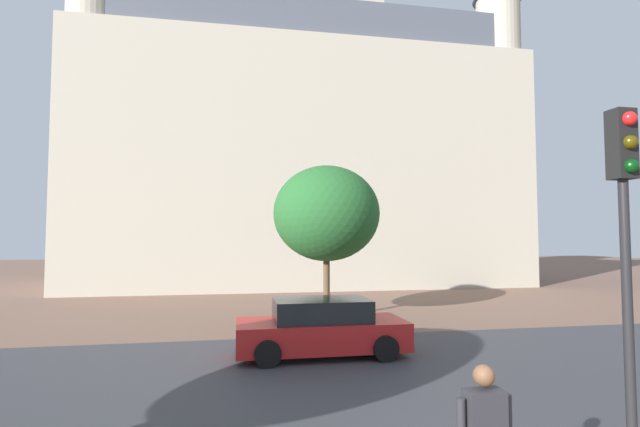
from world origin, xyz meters
TOP-DOWN VIEW (x-y plane):
  - ground_plane at (0.00, 10.00)m, footprint 120.00×120.00m
  - street_asphalt_strip at (0.00, 7.01)m, footprint 120.00×8.13m
  - landmark_building at (2.47, 27.97)m, footprint 28.46×11.19m
  - car_red at (-0.11, 8.80)m, footprint 4.37×2.08m
  - traffic_light_pole at (2.53, 1.93)m, footprint 0.28×0.34m
  - tree_curb_far at (1.04, 13.89)m, footprint 4.02×4.02m

SIDE VIEW (x-z plane):
  - ground_plane at x=0.00m, z-range 0.00..0.00m
  - street_asphalt_strip at x=0.00m, z-range 0.00..0.00m
  - car_red at x=-0.11m, z-range -0.03..1.42m
  - traffic_light_pole at x=2.53m, z-range 0.93..5.59m
  - tree_curb_far at x=1.04m, z-range 1.08..6.87m
  - landmark_building at x=2.47m, z-range -5.90..25.37m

